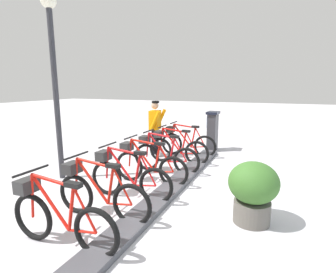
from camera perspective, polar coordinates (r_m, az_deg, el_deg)
The scene contains 13 objects.
ground_plane at distance 5.41m, azimuth 0.49°, elevation -11.79°, with size 60.00×60.00×0.00m, color silver.
dock_rail_base at distance 5.39m, azimuth 0.49°, elevation -11.30°, with size 0.44×6.64×0.10m, color #47474C.
payment_kiosk at distance 8.68m, azimuth 9.64°, elevation 1.33°, with size 0.36×0.52×1.28m.
bike_docked_0 at distance 7.93m, azimuth 3.86°, elevation -1.18°, with size 1.72×0.54×1.02m.
bike_docked_1 at distance 7.17m, azimuth 1.66°, elevation -2.48°, with size 1.72×0.54×1.02m.
bike_docked_2 at distance 6.42m, azimuth -1.06°, elevation -4.07°, with size 1.72×0.54×1.02m.
bike_docked_3 at distance 5.70m, azimuth -4.51°, elevation -6.05°, with size 1.72×0.54×1.02m.
bike_docked_4 at distance 5.01m, azimuth -8.96°, elevation -8.57°, with size 1.72×0.54×1.02m.
bike_docked_5 at distance 4.38m, azimuth -14.86°, elevation -11.76°, with size 1.72×0.54×1.02m.
bike_docked_6 at distance 3.82m, azimuth -22.82°, elevation -15.77°, with size 1.72×0.54×1.02m.
worker_near_rack at distance 7.82m, azimuth -2.76°, elevation 2.22°, with size 0.48×0.65×1.66m.
lamp_post at distance 6.31m, azimuth -23.66°, elevation 14.66°, with size 0.32×0.32×3.97m.
planter_bush at distance 4.28m, azimuth 17.99°, elevation -10.85°, with size 0.76×0.76×0.97m.
Camera 1 is at (-1.91, 4.61, 2.09)m, focal length 28.06 mm.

